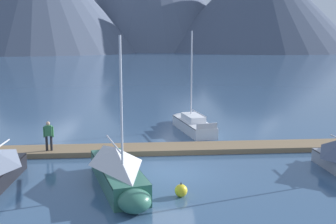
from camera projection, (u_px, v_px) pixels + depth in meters
ground_plane at (170, 173)px, 20.58m from camera, size 700.00×700.00×0.00m
mountain_shoulder_ridge at (259, 1)px, 198.01m from camera, size 95.27×95.27×46.53m
dock at (169, 149)px, 24.49m from camera, size 22.72×3.60×0.30m
sailboat_second_berth at (118, 169)px, 18.55m from camera, size 3.48×6.82×6.76m
sailboat_mid_dock_port at (191, 123)px, 30.07m from camera, size 3.11×6.98×7.11m
person_on_dock at (49, 134)px, 23.36m from camera, size 0.59×0.26×1.69m
mooring_buoy_channel_marker at (181, 191)px, 17.47m from camera, size 0.54×0.54×0.62m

